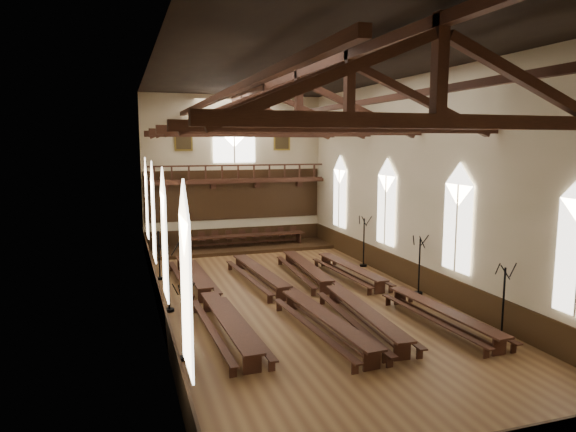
# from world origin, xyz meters

# --- Properties ---
(ground) EXTENTS (26.00, 26.00, 0.00)m
(ground) POSITION_xyz_m (0.00, 0.00, 0.00)
(ground) COLOR brown
(ground) RESTS_ON ground
(room_walls) EXTENTS (26.00, 26.00, 26.00)m
(room_walls) POSITION_xyz_m (0.00, 0.00, 6.46)
(room_walls) COLOR beige
(room_walls) RESTS_ON ground
(wainscot_band) EXTENTS (12.00, 26.00, 1.20)m
(wainscot_band) POSITION_xyz_m (0.00, 0.00, 0.60)
(wainscot_band) COLOR #31200E
(wainscot_band) RESTS_ON ground
(side_windows) EXTENTS (11.85, 19.80, 4.50)m
(side_windows) POSITION_xyz_m (-0.00, -0.00, 3.74)
(side_windows) COLOR white
(side_windows) RESTS_ON room_walls
(end_window) EXTENTS (2.80, 0.12, 3.80)m
(end_window) POSITION_xyz_m (0.00, 12.90, 7.22)
(end_window) COLOR white
(end_window) RESTS_ON room_walls
(minstrels_gallery) EXTENTS (11.80, 1.24, 3.70)m
(minstrels_gallery) POSITION_xyz_m (0.00, 12.66, 3.91)
(minstrels_gallery) COLOR #3E1E13
(minstrels_gallery) RESTS_ON room_walls
(portraits) EXTENTS (7.75, 0.09, 1.45)m
(portraits) POSITION_xyz_m (0.00, 12.90, 7.10)
(portraits) COLOR brown
(portraits) RESTS_ON room_walls
(roof_trusses) EXTENTS (11.70, 25.70, 2.80)m
(roof_trusses) POSITION_xyz_m (0.00, -0.00, 8.22)
(roof_trusses) COLOR #3E1E13
(roof_trusses) RESTS_ON room_walls
(refectory_row_a) EXTENTS (1.73, 14.27, 0.73)m
(refectory_row_a) POSITION_xyz_m (-3.97, 0.34, 0.53)
(refectory_row_a) COLOR #3E1E13
(refectory_row_a) RESTS_ON ground
(refectory_row_b) EXTENTS (1.98, 14.39, 0.74)m
(refectory_row_b) POSITION_xyz_m (-0.68, -0.53, 0.54)
(refectory_row_b) COLOR #3E1E13
(refectory_row_b) RESTS_ON ground
(refectory_row_c) EXTENTS (1.82, 14.21, 0.72)m
(refectory_row_c) POSITION_xyz_m (1.45, -0.26, 0.53)
(refectory_row_c) COLOR #3E1E13
(refectory_row_c) RESTS_ON ground
(refectory_row_d) EXTENTS (1.74, 13.85, 0.68)m
(refectory_row_d) POSITION_xyz_m (3.93, -1.05, 0.50)
(refectory_row_d) COLOR #3E1E13
(refectory_row_d) RESTS_ON ground
(dais) EXTENTS (11.40, 3.11, 0.21)m
(dais) POSITION_xyz_m (0.32, 11.40, 0.10)
(dais) COLOR #31200E
(dais) RESTS_ON ground
(high_table) EXTENTS (8.03, 1.11, 0.75)m
(high_table) POSITION_xyz_m (0.32, 11.40, 0.84)
(high_table) COLOR #3E1E13
(high_table) RESTS_ON dais
(high_chairs) EXTENTS (7.64, 0.45, 0.96)m
(high_chairs) POSITION_xyz_m (0.32, 12.18, 0.73)
(high_chairs) COLOR #3E1E13
(high_chairs) RESTS_ON dais
(candelabrum_left_near) EXTENTS (0.73, 0.76, 2.52)m
(candelabrum_left_near) POSITION_xyz_m (-5.55, -4.76, 0.76)
(candelabrum_left_near) COLOR black
(candelabrum_left_near) RESTS_ON ground
(candelabrum_left_mid) EXTENTS (0.86, 0.86, 2.89)m
(candelabrum_left_mid) POSITION_xyz_m (-5.55, 0.23, 0.88)
(candelabrum_left_mid) COLOR black
(candelabrum_left_mid) RESTS_ON ground
(candelabrum_left_far) EXTENTS (0.76, 0.80, 2.64)m
(candelabrum_left_far) POSITION_xyz_m (-5.55, 5.50, 0.80)
(candelabrum_left_far) COLOR black
(candelabrum_left_far) RESTS_ON ground
(candelabrum_right_near) EXTENTS (0.77, 0.81, 2.68)m
(candelabrum_right_near) POSITION_xyz_m (5.55, -6.29, 0.81)
(candelabrum_right_near) COLOR black
(candelabrum_right_near) RESTS_ON ground
(candelabrum_right_mid) EXTENTS (0.81, 0.82, 2.75)m
(candelabrum_right_mid) POSITION_xyz_m (5.55, -0.85, 0.84)
(candelabrum_right_mid) COLOR black
(candelabrum_right_mid) RESTS_ON ground
(candelabrum_right_far) EXTENTS (0.78, 0.89, 2.88)m
(candelabrum_right_far) POSITION_xyz_m (5.55, 4.78, 0.88)
(candelabrum_right_far) COLOR black
(candelabrum_right_far) RESTS_ON ground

